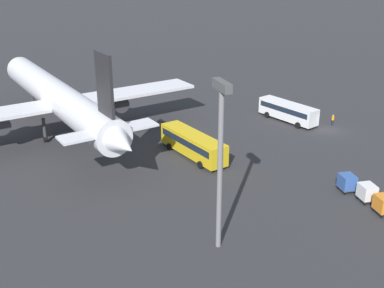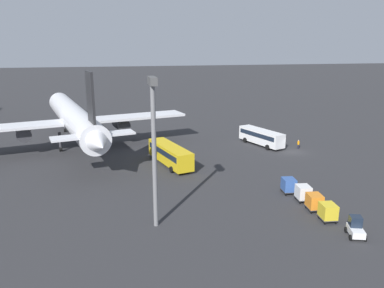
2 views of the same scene
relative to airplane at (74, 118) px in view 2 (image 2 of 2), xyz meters
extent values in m
plane|color=#2D2D30|center=(-12.16, -39.66, -5.89)|extent=(600.00, 600.00, 0.00)
cylinder|color=silver|center=(0.60, 0.13, 0.10)|extent=(41.42, 13.59, 4.61)
cone|color=silver|center=(21.92, 4.94, 0.10)|extent=(5.91, 5.38, 4.38)
cone|color=silver|center=(-20.95, -4.72, 0.10)|extent=(6.75, 5.36, 4.15)
cube|color=silver|center=(-4.02, 11.22, -0.47)|extent=(9.44, 19.77, 0.44)
cube|color=silver|center=(1.17, -11.86, -0.47)|extent=(9.44, 19.77, 0.44)
cube|color=#262628|center=(-17.59, -3.96, 6.09)|extent=(4.12, 1.26, 7.37)
cube|color=silver|center=(-17.99, -4.05, 0.57)|extent=(5.46, 12.32, 0.28)
cylinder|color=#38383D|center=(-2.18, 8.70, -1.96)|extent=(5.41, 3.56, 2.53)
cylinder|color=#38383D|center=(1.76, -8.80, -1.96)|extent=(5.41, 3.56, 2.53)
cylinder|color=#38383D|center=(14.74, 3.32, -4.04)|extent=(0.50, 0.50, 3.69)
cylinder|color=black|center=(14.74, 3.32, -5.44)|extent=(0.99, 0.69, 0.90)
cylinder|color=#38383D|center=(-2.08, 2.60, -4.04)|extent=(0.50, 0.50, 3.69)
cylinder|color=black|center=(-2.08, 2.60, -5.44)|extent=(0.99, 0.69, 0.90)
cylinder|color=#38383D|center=(-0.77, -3.24, -4.04)|extent=(0.50, 0.50, 3.69)
cylinder|color=black|center=(-0.77, -3.24, -5.44)|extent=(0.99, 0.69, 0.90)
cube|color=white|center=(-6.25, -35.59, -4.11)|extent=(10.99, 5.75, 2.64)
cube|color=#192333|center=(-6.25, -35.59, -3.65)|extent=(10.19, 5.52, 0.85)
cylinder|color=black|center=(-3.50, -33.30, -5.39)|extent=(1.04, 0.60, 1.00)
cylinder|color=black|center=(-2.68, -35.80, -5.39)|extent=(1.04, 0.60, 1.00)
cylinder|color=black|center=(-9.83, -35.38, -5.39)|extent=(1.04, 0.60, 1.00)
cylinder|color=black|center=(-9.00, -37.88, -5.39)|extent=(1.04, 0.60, 1.00)
cube|color=gold|center=(-14.58, -15.90, -4.02)|extent=(12.43, 5.68, 2.82)
cube|color=#192333|center=(-14.58, -15.90, -3.53)|extent=(11.50, 5.48, 0.90)
cylinder|color=black|center=(-11.29, -13.57, -5.39)|extent=(1.04, 0.54, 1.00)
cylinder|color=black|center=(-10.58, -16.39, -5.39)|extent=(1.04, 0.54, 1.00)
cylinder|color=black|center=(-18.57, -15.41, -5.39)|extent=(1.04, 0.54, 1.00)
cylinder|color=black|center=(-17.86, -18.23, -5.39)|extent=(1.04, 0.54, 1.00)
cube|color=white|center=(-42.72, -30.46, -5.24)|extent=(2.70, 2.03, 0.70)
cube|color=#192333|center=(-42.32, -30.60, -4.34)|extent=(1.41, 1.46, 1.10)
cylinder|color=black|center=(-41.69, -30.08, -5.59)|extent=(0.64, 0.41, 0.60)
cylinder|color=black|center=(-42.16, -31.40, -5.59)|extent=(0.64, 0.41, 0.60)
cylinder|color=black|center=(-43.28, -29.52, -5.59)|extent=(0.64, 0.41, 0.60)
cylinder|color=black|center=(-43.74, -30.84, -5.59)|extent=(0.64, 0.41, 0.60)
cylinder|color=#1E1E2D|center=(-10.42, -41.45, -5.46)|extent=(0.32, 0.32, 0.85)
cylinder|color=orange|center=(-10.42, -41.45, -4.71)|extent=(0.38, 0.38, 0.65)
sphere|color=tan|center=(-10.42, -41.45, -4.27)|extent=(0.24, 0.24, 0.24)
cube|color=#38383D|center=(-38.88, -29.65, -5.48)|extent=(2.19, 1.92, 0.10)
cube|color=gold|center=(-38.88, -29.65, -4.63)|extent=(2.09, 1.83, 1.60)
cylinder|color=black|center=(-38.05, -29.11, -5.71)|extent=(0.37, 0.16, 0.36)
cylinder|color=black|center=(-38.21, -30.38, -5.71)|extent=(0.37, 0.16, 0.36)
cylinder|color=black|center=(-39.56, -28.92, -5.71)|extent=(0.37, 0.16, 0.36)
cylinder|color=black|center=(-39.72, -30.19, -5.71)|extent=(0.37, 0.16, 0.36)
cube|color=#38383D|center=(-36.04, -29.64, -5.48)|extent=(2.19, 1.92, 0.10)
cube|color=orange|center=(-36.04, -29.64, -4.63)|extent=(2.09, 1.83, 1.60)
cylinder|color=black|center=(-35.20, -29.10, -5.71)|extent=(0.37, 0.16, 0.36)
cylinder|color=black|center=(-35.37, -30.37, -5.71)|extent=(0.37, 0.16, 0.36)
cylinder|color=black|center=(-36.71, -28.91, -5.71)|extent=(0.37, 0.16, 0.36)
cylinder|color=black|center=(-36.87, -30.18, -5.71)|extent=(0.37, 0.16, 0.36)
cube|color=#38383D|center=(-33.20, -29.76, -5.48)|extent=(2.19, 1.92, 0.10)
cube|color=silver|center=(-33.20, -29.76, -4.63)|extent=(2.09, 1.83, 1.60)
cylinder|color=black|center=(-32.36, -29.22, -5.71)|extent=(0.37, 0.16, 0.36)
cylinder|color=black|center=(-32.52, -30.49, -5.71)|extent=(0.37, 0.16, 0.36)
cylinder|color=black|center=(-33.87, -29.03, -5.71)|extent=(0.37, 0.16, 0.36)
cylinder|color=black|center=(-34.03, -30.30, -5.71)|extent=(0.37, 0.16, 0.36)
cube|color=#38383D|center=(-30.35, -29.21, -5.48)|extent=(2.19, 1.92, 0.10)
cube|color=#33569E|center=(-30.35, -29.21, -4.63)|extent=(2.09, 1.83, 1.60)
cylinder|color=black|center=(-29.52, -28.67, -5.71)|extent=(0.37, 0.16, 0.36)
cylinder|color=black|center=(-29.68, -29.94, -5.71)|extent=(0.37, 0.16, 0.36)
cylinder|color=black|center=(-31.03, -28.48, -5.71)|extent=(0.37, 0.16, 0.36)
cylinder|color=black|center=(-31.19, -29.75, -5.71)|extent=(0.37, 0.16, 0.36)
cylinder|color=slate|center=(-35.53, -10.71, 1.80)|extent=(0.50, 0.50, 15.37)
cube|color=#4C4C4C|center=(-35.53, -10.71, 9.89)|extent=(2.80, 0.70, 0.80)
camera|label=1|loc=(-71.23, 5.12, 20.39)|focal=45.00mm
camera|label=2|loc=(-72.98, -6.07, 13.33)|focal=35.00mm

